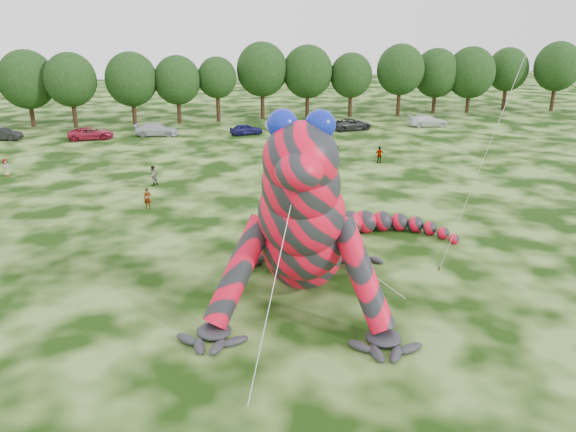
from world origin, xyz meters
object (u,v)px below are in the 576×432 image
Objects in this scene: tree_13 at (400,80)px; car_5 at (283,124)px; spectator_4 at (6,167)px; car_4 at (246,129)px; car_6 at (352,124)px; spectator_1 at (153,176)px; tree_15 at (470,80)px; tree_16 at (507,79)px; tree_7 at (132,89)px; car_3 at (157,130)px; spectator_3 at (379,155)px; spectator_2 at (336,154)px; tree_8 at (178,90)px; tree_12 at (351,85)px; car_7 at (428,121)px; tree_17 at (556,77)px; spectator_0 at (148,199)px; tree_9 at (218,89)px; car_2 at (91,133)px; tree_14 at (436,81)px; inflatable_gecko at (305,191)px; tree_10 at (262,81)px; tree_11 at (308,82)px; car_1 at (2,134)px; tree_6 at (72,90)px.

tree_13 is 2.25× the size of car_5.
car_4 is at bearing -5.95° from spectator_4.
car_6 is 31.83m from spectator_1.
tree_16 is at bearing 12.93° from tree_15.
tree_7 is 9.44m from car_3.
car_5 is 19.81m from spectator_3.
spectator_2 is (1.92, -17.46, 0.05)m from car_5.
tree_8 is 2.25× the size of car_4.
car_7 is (7.67, -9.64, -3.74)m from tree_12.
spectator_4 reaches higher than car_6.
tree_17 reaches higher than car_3.
tree_17 is 26.10m from car_7.
spectator_0 is at bearing -143.73° from tree_16.
car_4 is at bearing -162.94° from spectator_1.
spectator_2 is (9.43, -25.36, -3.54)m from tree_9.
car_3 is (-2.90, -8.21, -3.72)m from tree_8.
tree_15 reaches higher than car_2.
car_5 is 32.83m from spectator_0.
tree_14 is 35.47m from spectator_2.
tree_12 is 19.81m from car_4.
tree_7 is 1.01× the size of tree_14.
tree_13 is at bearing 167.10° from spectator_2.
inflatable_gecko is 1.89× the size of tree_10.
spectator_1 is (-40.50, -31.73, -3.86)m from tree_14.
inflatable_gecko is 4.99× the size of car_4.
car_5 is at bearing -7.46° from spectator_4.
car_3 is 28.28m from spectator_3.
tree_15 is 5.85× the size of spectator_3.
car_4 is 24.13m from car_7.
tree_11 is at bearing 175.82° from tree_12.
tree_8 is 15.31m from car_5.
car_1 is 2.72× the size of spectator_4.
tree_10 reaches higher than tree_15.
tree_15 is at bearing -83.75° from car_2.
car_4 is at bearing -51.01° from spectator_3.
car_2 is (-16.10, 41.29, -4.25)m from inflatable_gecko.
car_6 is 3.38× the size of spectator_0.
car_2 is 23.23m from car_5.
tree_13 reaches higher than car_3.
tree_13 is 6.54m from tree_14.
inflatable_gecko is at bearing 165.11° from car_4.
tree_10 is at bearing -46.74° from car_3.
tree_7 is 0.94× the size of tree_11.
tree_6 is at bearing 46.25° from spectator_4.
spectator_4 is at bearing 145.56° from inflatable_gecko.
car_7 is (-17.76, -11.28, -3.94)m from tree_16.
tree_8 is at bearing -176.16° from tree_11.
tree_16 is at bearing -83.44° from car_2.
car_6 is 36.42m from spectator_0.
tree_11 is (12.31, 51.35, 0.07)m from inflatable_gecko.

